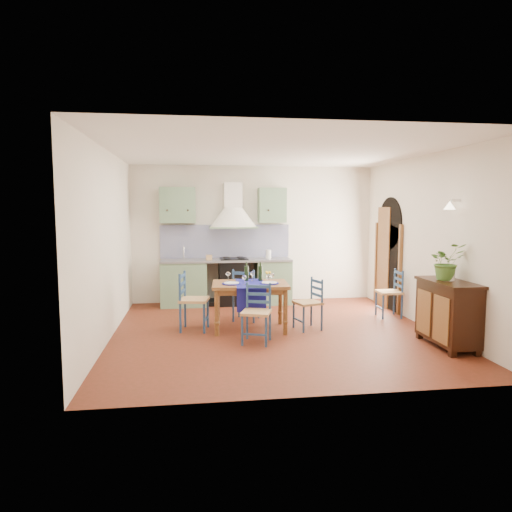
{
  "coord_description": "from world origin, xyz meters",
  "views": [
    {
      "loc": [
        -1.24,
        -6.91,
        1.94
      ],
      "look_at": [
        -0.26,
        0.3,
        1.18
      ],
      "focal_mm": 32.0,
      "sensor_mm": 36.0,
      "label": 1
    }
  ],
  "objects_px": {
    "dining_table": "(250,288)",
    "chair_near": "(257,312)",
    "sideboard": "(448,311)",
    "potted_plant": "(446,262)"
  },
  "relations": [
    {
      "from": "chair_near",
      "to": "potted_plant",
      "type": "xyz_separation_m",
      "value": [
        2.62,
        -0.48,
        0.75
      ]
    },
    {
      "from": "dining_table",
      "to": "chair_near",
      "type": "distance_m",
      "value": 0.73
    },
    {
      "from": "sideboard",
      "to": "potted_plant",
      "type": "distance_m",
      "value": 0.69
    },
    {
      "from": "dining_table",
      "to": "chair_near",
      "type": "bearing_deg",
      "value": -89.58
    },
    {
      "from": "dining_table",
      "to": "sideboard",
      "type": "relative_size",
      "value": 1.18
    },
    {
      "from": "dining_table",
      "to": "sideboard",
      "type": "height_order",
      "value": "dining_table"
    },
    {
      "from": "potted_plant",
      "to": "dining_table",
      "type": "bearing_deg",
      "value": 155.95
    },
    {
      "from": "sideboard",
      "to": "potted_plant",
      "type": "relative_size",
      "value": 2.01
    },
    {
      "from": "dining_table",
      "to": "chair_near",
      "type": "height_order",
      "value": "dining_table"
    },
    {
      "from": "dining_table",
      "to": "sideboard",
      "type": "distance_m",
      "value": 2.91
    }
  ]
}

